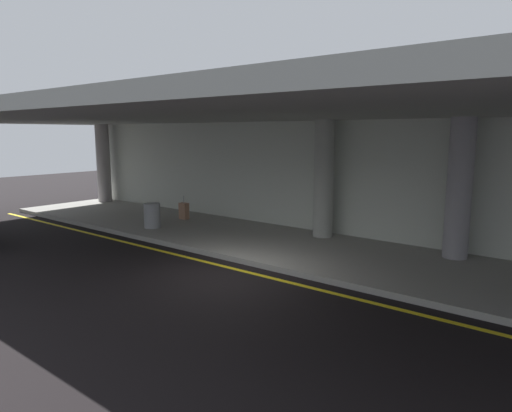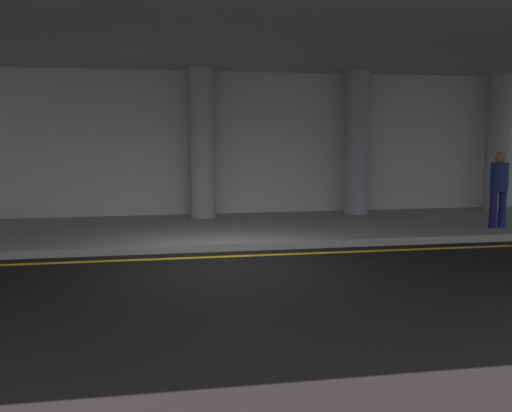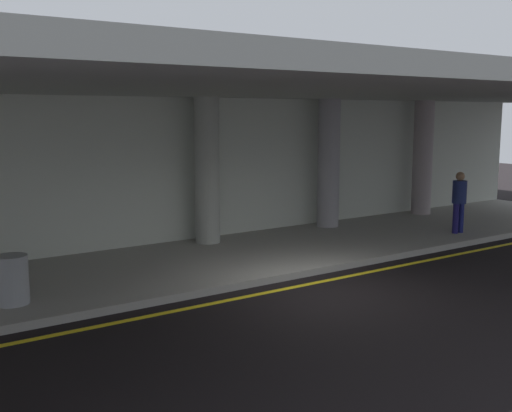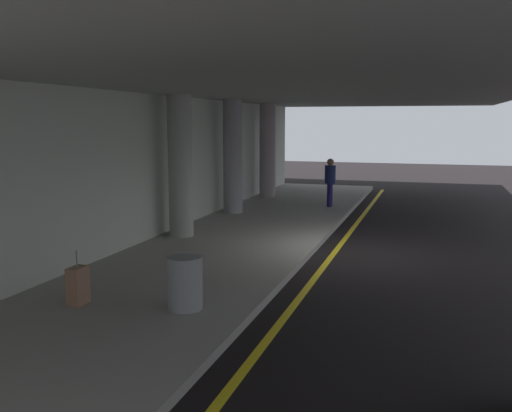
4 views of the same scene
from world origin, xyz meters
name	(u,v)px [view 2 (image 2 of 4)]	position (x,y,z in m)	size (l,w,h in m)	color
ground_plane	(227,263)	(0.00, 0.00, 0.00)	(60.00, 60.00, 0.00)	black
sidewalk	(209,230)	(0.00, 3.10, 0.07)	(26.00, 4.20, 0.15)	gray
lane_stripe_yellow	(223,257)	(0.00, 0.55, 0.00)	(26.00, 0.14, 0.01)	yellow
support_column_left_mid	(202,144)	(0.00, 4.60, 1.97)	(0.63, 0.63, 3.65)	gray
support_column_center	(357,143)	(4.00, 4.60, 1.97)	(0.63, 0.63, 3.65)	gray
support_column_right_mid	(498,143)	(8.00, 4.60, 1.97)	(0.63, 0.63, 3.65)	gray
ceiling_overhang	(210,50)	(0.00, 2.60, 3.95)	(28.00, 13.20, 0.30)	gray
terminal_back_wall	(200,146)	(0.00, 5.35, 1.90)	(26.00, 0.30, 3.80)	#B5BAAD
traveler_with_luggage	(499,184)	(6.28, 1.81, 1.11)	(0.38, 0.38, 1.68)	#16134E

